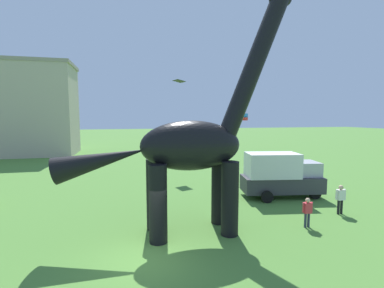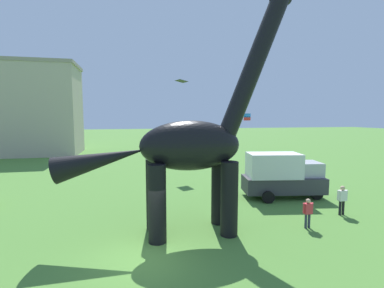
{
  "view_description": "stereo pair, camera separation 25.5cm",
  "coord_description": "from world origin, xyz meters",
  "px_view_note": "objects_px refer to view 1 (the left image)",
  "views": [
    {
      "loc": [
        -0.56,
        -10.77,
        5.77
      ],
      "look_at": [
        2.85,
        3.7,
        4.28
      ],
      "focal_mm": 25.7,
      "sensor_mm": 36.0,
      "label": 1
    },
    {
      "loc": [
        -0.31,
        -10.83,
        5.77
      ],
      "look_at": [
        2.85,
        3.7,
        4.28
      ],
      "focal_mm": 25.7,
      "sensor_mm": 36.0,
      "label": 2
    }
  ],
  "objects_px": {
    "person_photographer": "(307,210)",
    "kite_high_left": "(179,81)",
    "dinosaur_sculpture": "(190,146)",
    "kite_mid_left": "(244,117)",
    "person_near_flyer": "(341,197)",
    "parked_box_truck": "(280,174)"
  },
  "relations": [
    {
      "from": "person_photographer",
      "to": "kite_high_left",
      "type": "height_order",
      "value": "kite_high_left"
    },
    {
      "from": "dinosaur_sculpture",
      "to": "kite_high_left",
      "type": "xyz_separation_m",
      "value": [
        2.35,
        15.33,
        5.05
      ]
    },
    {
      "from": "kite_mid_left",
      "to": "kite_high_left",
      "type": "bearing_deg",
      "value": -167.91
    },
    {
      "from": "kite_high_left",
      "to": "kite_mid_left",
      "type": "distance_m",
      "value": 9.06
    },
    {
      "from": "person_photographer",
      "to": "kite_mid_left",
      "type": "distance_m",
      "value": 19.07
    },
    {
      "from": "dinosaur_sculpture",
      "to": "person_near_flyer",
      "type": "bearing_deg",
      "value": -8.56
    },
    {
      "from": "parked_box_truck",
      "to": "person_photographer",
      "type": "relative_size",
      "value": 3.76
    },
    {
      "from": "parked_box_truck",
      "to": "person_photographer",
      "type": "xyz_separation_m",
      "value": [
        -1.58,
        -5.26,
        -0.7
      ]
    },
    {
      "from": "person_near_flyer",
      "to": "person_photographer",
      "type": "bearing_deg",
      "value": 106.72
    },
    {
      "from": "kite_mid_left",
      "to": "dinosaur_sculpture",
      "type": "bearing_deg",
      "value": -121.46
    },
    {
      "from": "dinosaur_sculpture",
      "to": "kite_high_left",
      "type": "height_order",
      "value": "dinosaur_sculpture"
    },
    {
      "from": "person_near_flyer",
      "to": "kite_high_left",
      "type": "relative_size",
      "value": 1.13
    },
    {
      "from": "person_near_flyer",
      "to": "kite_mid_left",
      "type": "relative_size",
      "value": 2.16
    },
    {
      "from": "dinosaur_sculpture",
      "to": "person_photographer",
      "type": "height_order",
      "value": "dinosaur_sculpture"
    },
    {
      "from": "parked_box_truck",
      "to": "person_near_flyer",
      "type": "relative_size",
      "value": 3.36
    },
    {
      "from": "dinosaur_sculpture",
      "to": "person_near_flyer",
      "type": "distance_m",
      "value": 9.8
    },
    {
      "from": "dinosaur_sculpture",
      "to": "kite_mid_left",
      "type": "distance_m",
      "value": 20.05
    },
    {
      "from": "dinosaur_sculpture",
      "to": "person_near_flyer",
      "type": "xyz_separation_m",
      "value": [
        9.22,
        0.4,
        -3.3
      ]
    },
    {
      "from": "parked_box_truck",
      "to": "person_photographer",
      "type": "distance_m",
      "value": 5.54
    },
    {
      "from": "person_photographer",
      "to": "person_near_flyer",
      "type": "bearing_deg",
      "value": 27.96
    },
    {
      "from": "kite_high_left",
      "to": "person_near_flyer",
      "type": "bearing_deg",
      "value": -65.29
    },
    {
      "from": "person_photographer",
      "to": "kite_high_left",
      "type": "relative_size",
      "value": 1.01
    }
  ]
}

